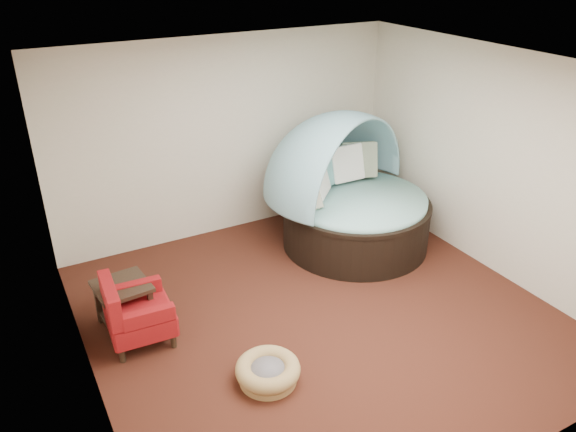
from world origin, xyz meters
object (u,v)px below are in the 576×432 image
red_armchair (135,313)px  side_table (124,299)px  canopy_daybed (350,186)px  pet_basket (268,371)px

red_armchair → side_table: red_armchair is taller
canopy_daybed → side_table: canopy_daybed is taller
pet_basket → side_table: size_ratio=1.30×
canopy_daybed → side_table: (-3.26, -0.42, -0.52)m
pet_basket → red_armchair: 1.56m
red_armchair → side_table: bearing=99.1°
canopy_daybed → side_table: size_ratio=4.40×
red_armchair → side_table: size_ratio=1.28×
canopy_daybed → red_armchair: size_ratio=3.43×
pet_basket → red_armchair: red_armchair is taller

